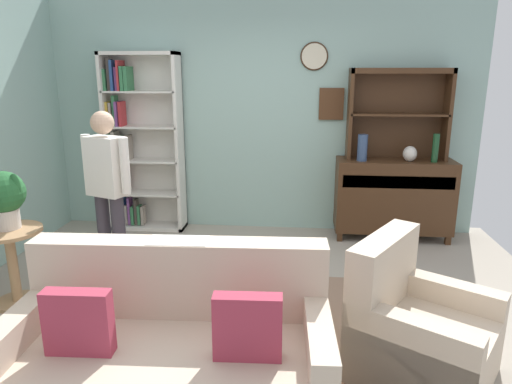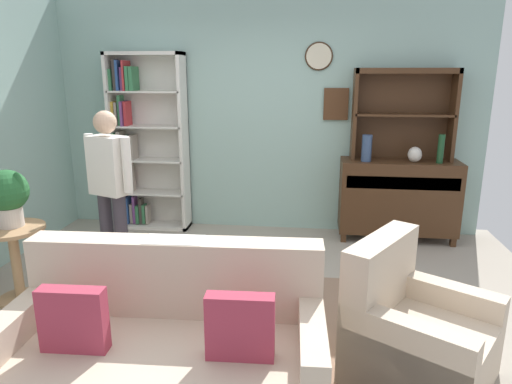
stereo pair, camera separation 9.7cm
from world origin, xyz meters
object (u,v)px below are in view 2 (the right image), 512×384
vase_tall (367,148)px  potted_plant_large (7,194)px  person_reading (110,184)px  coffee_table (234,279)px  sideboard (398,196)px  sideboard_hutch (404,102)px  plant_stand (15,256)px  vase_round (415,155)px  armchair_floral (415,335)px  bottle_wine (441,149)px  couch_floral (167,351)px  bookshelf (143,144)px  book_stack (235,265)px

vase_tall → potted_plant_large: size_ratio=0.62×
person_reading → coffee_table: bearing=-27.2°
sideboard → sideboard_hutch: bearing=90.0°
potted_plant_large → sideboard_hutch: bearing=30.2°
plant_stand → vase_round: bearing=27.5°
vase_round → armchair_floral: bearing=-100.2°
sideboard_hutch → bottle_wine: size_ratio=3.51×
coffee_table → bottle_wine: bearing=45.0°
sideboard_hutch → armchair_floral: 2.95m
potted_plant_large → couch_floral: bearing=-32.6°
sideboard → bottle_wine: size_ratio=4.14×
bottle_wine → person_reading: person_reading is taller
bookshelf → sideboard_hutch: 3.06m
plant_stand → book_stack: bearing=-3.7°
sideboard → potted_plant_large: 3.93m
vase_tall → potted_plant_large: (-3.03, -1.80, -0.14)m
vase_round → bookshelf: bearing=177.3°
bottle_wine → couch_floral: (-2.18, -2.84, -0.76)m
bottle_wine → sideboard_hutch: bearing=153.0°
bookshelf → couch_floral: (1.22, -3.01, -0.72)m
sideboard_hutch → armchair_floral: (-0.31, -2.65, -1.27)m
vase_tall → couch_floral: vase_tall is taller
armchair_floral → person_reading: 2.78m
coffee_table → book_stack: bearing=-50.3°
sideboard → person_reading: bearing=-153.3°
coffee_table → book_stack: 0.12m
bottle_wine → coffee_table: size_ratio=0.39×
couch_floral → armchair_floral: 1.53m
bookshelf → sideboard_hutch: (3.01, 0.03, 0.52)m
bookshelf → couch_floral: size_ratio=1.14×
bookshelf → potted_plant_large: 2.01m
armchair_floral → plant_stand: armchair_floral is taller
potted_plant_large → bottle_wine: bearing=25.2°
coffee_table → book_stack: (0.01, -0.01, 0.12)m
bookshelf → vase_tall: 2.63m
sideboard_hutch → vase_tall: 0.66m
armchair_floral → book_stack: (-1.22, 0.51, 0.19)m
sideboard_hutch → coffee_table: bearing=-125.9°
bookshelf → plant_stand: bearing=-101.2°
bookshelf → vase_round: 3.15m
potted_plant_large → coffee_table: potted_plant_large is taller
bottle_wine → plant_stand: size_ratio=0.48×
plant_stand → potted_plant_large: (-0.02, 0.03, 0.52)m
person_reading → book_stack: person_reading is taller
plant_stand → coffee_table: 1.87m
person_reading → book_stack: 1.45m
vase_round → book_stack: vase_round is taller
armchair_floral → potted_plant_large: 3.24m
vase_tall → bottle_wine: 0.78m
vase_round → person_reading: (-2.90, -1.33, -0.10)m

